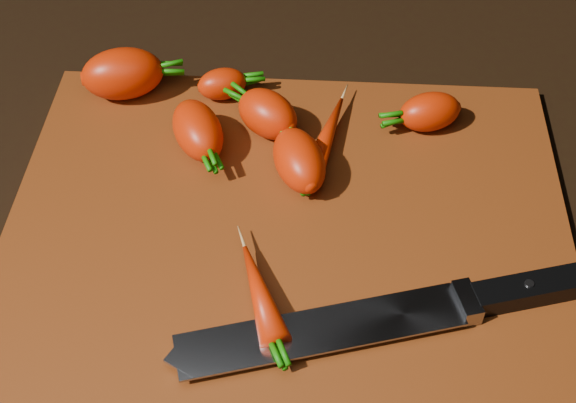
{
  "coord_description": "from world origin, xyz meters",
  "views": [
    {
      "loc": [
        0.03,
        -0.46,
        0.55
      ],
      "look_at": [
        0.0,
        0.01,
        0.03
      ],
      "focal_mm": 50.0,
      "sensor_mm": 36.0,
      "label": 1
    }
  ],
  "objects": [
    {
      "name": "knife",
      "position": [
        0.05,
        -0.11,
        0.02
      ],
      "size": [
        0.37,
        0.13,
        0.02
      ],
      "rotation": [
        0.0,
        0.0,
        0.28
      ],
      "color": "gray",
      "rests_on": "cutting_board"
    },
    {
      "name": "carrot_2",
      "position": [
        -0.09,
        0.09,
        0.03
      ],
      "size": [
        0.07,
        0.09,
        0.04
      ],
      "primitive_type": "ellipsoid",
      "rotation": [
        0.0,
        0.0,
        -1.13
      ],
      "color": "red",
      "rests_on": "cutting_board"
    },
    {
      "name": "carrot_6",
      "position": [
        0.03,
        0.1,
        0.02
      ],
      "size": [
        0.05,
        0.12,
        0.02
      ],
      "primitive_type": "ellipsoid",
      "rotation": [
        0.0,
        0.0,
        1.33
      ],
      "color": "red",
      "rests_on": "cutting_board"
    },
    {
      "name": "carrot_1",
      "position": [
        -0.03,
        0.12,
        0.03
      ],
      "size": [
        0.08,
        0.08,
        0.05
      ],
      "primitive_type": "ellipsoid",
      "rotation": [
        0.0,
        0.0,
        2.44
      ],
      "color": "red",
      "rests_on": "cutting_board"
    },
    {
      "name": "carrot_0",
      "position": [
        -0.18,
        0.17,
        0.04
      ],
      "size": [
        0.09,
        0.07,
        0.05
      ],
      "primitive_type": "ellipsoid",
      "rotation": [
        0.0,
        0.0,
        0.26
      ],
      "color": "red",
      "rests_on": "cutting_board"
    },
    {
      "name": "carrot_5",
      "position": [
        -0.08,
        0.17,
        0.03
      ],
      "size": [
        0.06,
        0.05,
        0.03
      ],
      "primitive_type": "ellipsoid",
      "rotation": [
        0.0,
        0.0,
        0.32
      ],
      "color": "red",
      "rests_on": "cutting_board"
    },
    {
      "name": "cutting_board",
      "position": [
        0.0,
        0.0,
        0.01
      ],
      "size": [
        0.5,
        0.4,
        0.01
      ],
      "primitive_type": "cube",
      "color": "#5F2609",
      "rests_on": "ground"
    },
    {
      "name": "carrot_3",
      "position": [
        0.01,
        0.06,
        0.03
      ],
      "size": [
        0.07,
        0.09,
        0.04
      ],
      "primitive_type": "ellipsoid",
      "rotation": [
        0.0,
        0.0,
        1.93
      ],
      "color": "red",
      "rests_on": "cutting_board"
    },
    {
      "name": "carrot_7",
      "position": [
        -0.02,
        -0.09,
        0.02
      ],
      "size": [
        0.06,
        0.1,
        0.03
      ],
      "primitive_type": "ellipsoid",
      "rotation": [
        0.0,
        0.0,
        1.91
      ],
      "color": "red",
      "rests_on": "cutting_board"
    },
    {
      "name": "ground",
      "position": [
        0.0,
        0.0,
        -0.01
      ],
      "size": [
        2.0,
        2.0,
        0.01
      ],
      "primitive_type": "cube",
      "color": "black"
    },
    {
      "name": "carrot_4",
      "position": [
        0.13,
        0.14,
        0.03
      ],
      "size": [
        0.07,
        0.06,
        0.04
      ],
      "primitive_type": "ellipsoid",
      "rotation": [
        0.0,
        0.0,
        3.46
      ],
      "color": "red",
      "rests_on": "cutting_board"
    }
  ]
}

